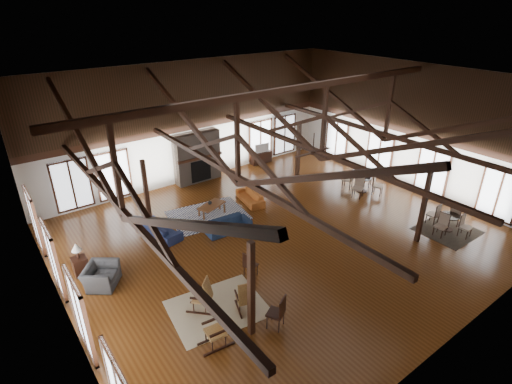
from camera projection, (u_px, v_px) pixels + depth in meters
floor at (281, 235)px, 15.99m from camera, size 16.00×16.00×0.00m
ceiling at (286, 83)px, 13.37m from camera, size 16.00×14.00×0.02m
wall_back at (192, 123)px, 19.74m from camera, size 16.00×0.02×6.00m
wall_front at (470, 253)px, 9.63m from camera, size 16.00×0.02×6.00m
wall_left at (48, 234)px, 10.39m from camera, size 0.02×14.00×6.00m
wall_right at (412, 128)px, 18.98m from camera, size 0.02×14.00×6.00m
roof_truss at (284, 139)px, 14.23m from camera, size 15.60×14.07×3.14m
post_grid at (282, 201)px, 15.33m from camera, size 8.16×7.16×3.05m
fireplace at (197, 157)px, 20.24m from camera, size 2.50×0.69×2.60m
ceiling_fan at (313, 151)px, 13.91m from camera, size 1.60×1.60×0.75m
sofa_navy_front at (228, 225)px, 16.15m from camera, size 1.91×0.87×0.54m
sofa_navy_left at (160, 229)px, 15.85m from camera, size 2.08×1.13×0.58m
sofa_orange at (250, 197)px, 18.49m from camera, size 1.90×1.03×0.53m
coffee_table at (212, 206)px, 17.34m from camera, size 1.38×1.01×0.48m
vase at (210, 202)px, 17.33m from camera, size 0.18×0.18×0.19m
armchair at (101, 276)px, 13.05m from camera, size 1.44×1.46×0.72m
side_table_lamp at (80, 262)px, 13.55m from camera, size 0.48×0.48×1.22m
rocking_chair_a at (204, 296)px, 11.92m from camera, size 0.94×0.95×1.13m
rocking_chair_b at (245, 298)px, 11.88m from camera, size 0.69×0.92×1.06m
rocking_chair_c at (219, 328)px, 10.73m from camera, size 0.97×0.59×1.19m
side_chair_a at (249, 263)px, 13.35m from camera, size 0.50×0.50×0.95m
side_chair_b at (279, 310)px, 11.22m from camera, size 0.62×0.62×1.08m
cafe_table_near at (449, 220)px, 16.15m from camera, size 1.81×1.81×0.94m
cafe_table_far at (363, 181)px, 19.42m from camera, size 2.00×2.00×1.03m
cup_near at (448, 214)px, 16.07m from camera, size 0.15×0.15×0.10m
cup_far at (362, 176)px, 19.30m from camera, size 0.14×0.14×0.09m
tv_console at (261, 157)px, 22.94m from camera, size 1.28×0.48×0.64m
television at (261, 148)px, 22.70m from camera, size 0.90×0.22×0.52m
rug_tan at (218, 308)px, 12.20m from camera, size 3.08×2.56×0.01m
rug_navy at (208, 215)px, 17.45m from camera, size 3.52×2.83×0.01m
rug_dark at (447, 230)px, 16.29m from camera, size 2.23×2.03×0.01m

